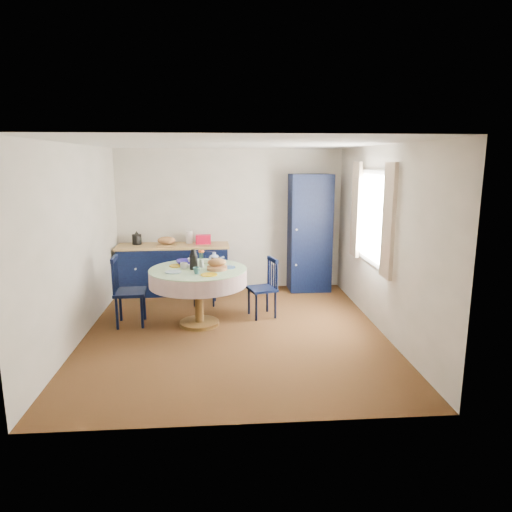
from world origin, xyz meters
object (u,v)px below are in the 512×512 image
(chair_left, at_px, (127,290))
(cobalt_bowl, at_px, (186,262))
(mug_a, at_px, (184,266))
(mug_d, at_px, (191,261))
(kitchen_counter, at_px, (174,268))
(dining_table, at_px, (199,277))
(mug_b, at_px, (197,271))
(chair_far, at_px, (205,278))
(pantry_cabinet, at_px, (310,233))
(chair_right, at_px, (264,287))
(mug_c, at_px, (216,260))

(chair_left, relative_size, cobalt_bowl, 3.63)
(mug_a, relative_size, mug_d, 1.15)
(kitchen_counter, bearing_deg, chair_left, -109.56)
(dining_table, xyz_separation_m, mug_b, (-0.01, -0.30, 0.17))
(mug_b, bearing_deg, cobalt_bowl, 108.50)
(kitchen_counter, bearing_deg, chair_far, -51.45)
(pantry_cabinet, distance_m, chair_right, 1.77)
(mug_a, bearing_deg, kitchen_counter, 100.85)
(mug_b, bearing_deg, mug_c, 67.07)
(pantry_cabinet, height_order, chair_far, pantry_cabinet)
(chair_right, bearing_deg, kitchen_counter, -148.69)
(mug_c, distance_m, mug_d, 0.36)
(chair_left, relative_size, chair_right, 1.12)
(pantry_cabinet, xyz_separation_m, chair_left, (-2.90, -1.61, -0.53))
(dining_table, bearing_deg, mug_d, 112.13)
(kitchen_counter, relative_size, dining_table, 1.44)
(mug_c, bearing_deg, mug_a, -147.10)
(mug_a, height_order, cobalt_bowl, mug_a)
(kitchen_counter, relative_size, mug_c, 14.71)
(chair_far, relative_size, mug_d, 8.70)
(kitchen_counter, xyz_separation_m, chair_far, (0.56, -0.66, -0.02))
(chair_left, distance_m, chair_right, 1.98)
(mug_d, bearing_deg, cobalt_bowl, -154.99)
(mug_a, xyz_separation_m, mug_c, (0.43, 0.28, 0.01))
(pantry_cabinet, relative_size, chair_right, 2.34)
(pantry_cabinet, height_order, chair_right, pantry_cabinet)
(chair_right, height_order, mug_c, mug_c)
(chair_far, bearing_deg, cobalt_bowl, -104.28)
(dining_table, bearing_deg, chair_left, 175.15)
(chair_right, xyz_separation_m, mug_d, (-1.07, -0.01, 0.42))
(pantry_cabinet, height_order, cobalt_bowl, pantry_cabinet)
(kitchen_counter, distance_m, chair_far, 0.86)
(chair_far, relative_size, mug_b, 8.80)
(kitchen_counter, height_order, chair_right, kitchen_counter)
(mug_b, relative_size, cobalt_bowl, 0.35)
(chair_left, xyz_separation_m, chair_right, (1.97, 0.23, -0.06))
(dining_table, relative_size, mug_b, 14.21)
(dining_table, distance_m, cobalt_bowl, 0.37)
(chair_right, relative_size, mug_b, 9.28)
(kitchen_counter, bearing_deg, mug_c, -63.29)
(kitchen_counter, bearing_deg, pantry_cabinet, -1.02)
(kitchen_counter, relative_size, pantry_cabinet, 0.94)
(chair_far, height_order, mug_b, mug_b)
(chair_right, height_order, cobalt_bowl, cobalt_bowl)
(chair_right, xyz_separation_m, mug_c, (-0.72, -0.03, 0.43))
(mug_b, distance_m, mug_d, 0.61)
(mug_a, bearing_deg, mug_b, -57.62)
(mug_d, bearing_deg, mug_c, -2.74)
(dining_table, bearing_deg, mug_c, 50.09)
(dining_table, height_order, cobalt_bowl, dining_table)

